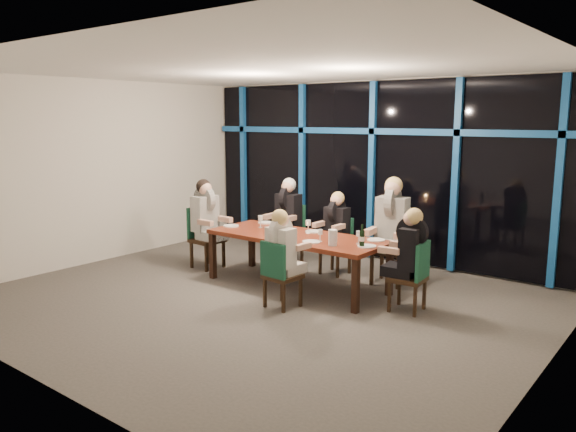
{
  "coord_description": "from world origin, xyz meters",
  "views": [
    {
      "loc": [
        4.66,
        -5.38,
        2.38
      ],
      "look_at": [
        0.0,
        0.6,
        1.05
      ],
      "focal_mm": 35.0,
      "sensor_mm": 36.0,
      "label": 1
    }
  ],
  "objects": [
    {
      "name": "wine_glass_c",
      "position": [
        0.5,
        0.66,
        0.87
      ],
      "size": [
        0.06,
        0.06,
        0.16
      ],
      "color": "silver",
      "rests_on": "dining_table"
    },
    {
      "name": "chair_far_mid",
      "position": [
        0.08,
        1.76,
        0.49
      ],
      "size": [
        0.41,
        0.41,
        0.87
      ],
      "rotation": [
        0.0,
        0.0,
        -0.02
      ],
      "color": "black",
      "rests_on": "ground"
    },
    {
      "name": "diner_far_mid",
      "position": [
        0.07,
        1.69,
        0.83
      ],
      "size": [
        0.44,
        0.54,
        0.85
      ],
      "rotation": [
        0.0,
        0.0,
        -0.02
      ],
      "color": "black",
      "rests_on": "ground"
    },
    {
      "name": "plate_end_left",
      "position": [
        -1.18,
        0.7,
        0.76
      ],
      "size": [
        0.24,
        0.24,
        0.01
      ],
      "primitive_type": "cylinder",
      "color": "white",
      "rests_on": "dining_table"
    },
    {
      "name": "chair_end_right",
      "position": [
        1.78,
        0.83,
        0.5
      ],
      "size": [
        0.45,
        0.45,
        0.89
      ],
      "rotation": [
        0.0,
        0.0,
        4.81
      ],
      "color": "black",
      "rests_on": "ground"
    },
    {
      "name": "dining_table",
      "position": [
        0.0,
        0.8,
        0.68
      ],
      "size": [
        2.6,
        1.0,
        0.75
      ],
      "color": "maroon",
      "rests_on": "ground"
    },
    {
      "name": "tea_light",
      "position": [
        -0.11,
        0.51,
        0.77
      ],
      "size": [
        0.06,
        0.06,
        0.03
      ],
      "primitive_type": "cylinder",
      "color": "#FFAF4C",
      "rests_on": "dining_table"
    },
    {
      "name": "water_pitcher",
      "position": [
        0.76,
        0.56,
        0.85
      ],
      "size": [
        0.13,
        0.11,
        0.21
      ],
      "rotation": [
        0.0,
        0.0,
        0.43
      ],
      "color": "silver",
      "rests_on": "dining_table"
    },
    {
      "name": "diner_near_mid",
      "position": [
        0.39,
        -0.02,
        0.83
      ],
      "size": [
        0.45,
        0.55,
        0.84
      ],
      "rotation": [
        0.0,
        0.0,
        3.07
      ],
      "color": "silver",
      "rests_on": "ground"
    },
    {
      "name": "plate_near_mid",
      "position": [
        0.43,
        0.55,
        0.76
      ],
      "size": [
        0.24,
        0.24,
        0.01
      ],
      "primitive_type": "cylinder",
      "color": "white",
      "rests_on": "dining_table"
    },
    {
      "name": "chair_far_left",
      "position": [
        -0.95,
        1.87,
        0.54
      ],
      "size": [
        0.45,
        0.45,
        0.96
      ],
      "rotation": [
        0.0,
        0.0,
        0.02
      ],
      "color": "black",
      "rests_on": "ground"
    },
    {
      "name": "plate_far_mid",
      "position": [
        0.06,
        1.12,
        0.76
      ],
      "size": [
        0.24,
        0.24,
        0.01
      ],
      "primitive_type": "cylinder",
      "color": "white",
      "rests_on": "dining_table"
    },
    {
      "name": "wine_glass_d",
      "position": [
        -0.76,
        0.91,
        0.88
      ],
      "size": [
        0.07,
        0.07,
        0.18
      ],
      "color": "silver",
      "rests_on": "dining_table"
    },
    {
      "name": "diner_end_right",
      "position": [
        1.71,
        0.83,
        0.85
      ],
      "size": [
        0.57,
        0.46,
        0.87
      ],
      "rotation": [
        0.0,
        0.0,
        4.81
      ],
      "color": "black",
      "rests_on": "ground"
    },
    {
      "name": "diner_far_left",
      "position": [
        -0.95,
        1.79,
        0.92
      ],
      "size": [
        0.48,
        0.6,
        0.93
      ],
      "rotation": [
        0.0,
        0.0,
        0.02
      ],
      "color": "black",
      "rests_on": "ground"
    },
    {
      "name": "chair_near_mid",
      "position": [
        0.39,
        -0.09,
        0.48
      ],
      "size": [
        0.43,
        0.43,
        0.86
      ],
      "rotation": [
        0.0,
        0.0,
        3.07
      ],
      "color": "black",
      "rests_on": "ground"
    },
    {
      "name": "wine_glass_b",
      "position": [
        0.06,
        1.0,
        0.89
      ],
      "size": [
        0.07,
        0.07,
        0.19
      ],
      "color": "silver",
      "rests_on": "dining_table"
    },
    {
      "name": "wine_glass_e",
      "position": [
        0.97,
        0.86,
        0.87
      ],
      "size": [
        0.07,
        0.07,
        0.17
      ],
      "color": "white",
      "rests_on": "dining_table"
    },
    {
      "name": "wine_bottle",
      "position": [
        1.1,
        0.72,
        0.86
      ],
      "size": [
        0.07,
        0.07,
        0.29
      ],
      "rotation": [
        0.0,
        0.0,
        -0.37
      ],
      "color": "black",
      "rests_on": "dining_table"
    },
    {
      "name": "plate_far_right",
      "position": [
        1.06,
        1.18,
        0.76
      ],
      "size": [
        0.24,
        0.24,
        0.01
      ],
      "primitive_type": "cylinder",
      "color": "white",
      "rests_on": "dining_table"
    },
    {
      "name": "chair_far_right",
      "position": [
        0.97,
        1.83,
        0.59
      ],
      "size": [
        0.55,
        0.55,
        1.06
      ],
      "rotation": [
        0.0,
        0.0,
        0.13
      ],
      "color": "black",
      "rests_on": "ground"
    },
    {
      "name": "wine_glass_a",
      "position": [
        -0.26,
        0.63,
        0.89
      ],
      "size": [
        0.07,
        0.07,
        0.19
      ],
      "color": "silver",
      "rests_on": "dining_table"
    },
    {
      "name": "room",
      "position": [
        0.0,
        0.0,
        2.02
      ],
      "size": [
        7.04,
        7.0,
        3.02
      ],
      "color": "#55504B",
      "rests_on": "ground"
    },
    {
      "name": "plate_far_left",
      "position": [
        -0.93,
        1.23,
        0.76
      ],
      "size": [
        0.24,
        0.24,
        0.01
      ],
      "primitive_type": "cylinder",
      "color": "white",
      "rests_on": "dining_table"
    },
    {
      "name": "window_wall",
      "position": [
        0.01,
        2.93,
        1.55
      ],
      "size": [
        6.86,
        0.43,
        2.94
      ],
      "color": "black",
      "rests_on": "ground"
    },
    {
      "name": "diner_end_left",
      "position": [
        -1.74,
        0.73,
        0.93
      ],
      "size": [
        0.62,
        0.5,
        0.95
      ],
      "rotation": [
        0.0,
        0.0,
        1.51
      ],
      "color": "black",
      "rests_on": "ground"
    },
    {
      "name": "diner_far_right",
      "position": [
        0.98,
        1.74,
        1.01
      ],
      "size": [
        0.56,
        0.69,
        1.03
      ],
      "rotation": [
        0.0,
        0.0,
        0.13
      ],
      "color": "black",
      "rests_on": "ground"
    },
    {
      "name": "plate_end_right",
      "position": [
        1.15,
        0.77,
        0.76
      ],
      "size": [
        0.24,
        0.24,
        0.01
      ],
      "primitive_type": "cylinder",
      "color": "white",
      "rests_on": "dining_table"
    },
    {
      "name": "chair_end_left",
      "position": [
        -1.82,
        0.74,
        0.54
      ],
      "size": [
        0.48,
        0.48,
        0.97
      ],
      "rotation": [
        0.0,
        0.0,
        1.51
      ],
      "color": "black",
      "rests_on": "ground"
    }
  ]
}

